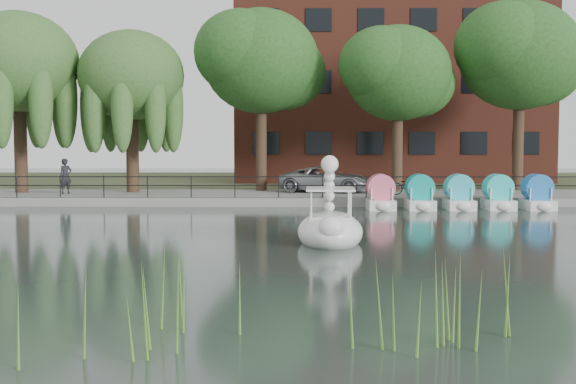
{
  "coord_description": "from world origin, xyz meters",
  "views": [
    {
      "loc": [
        0.68,
        -19.57,
        2.95
      ],
      "look_at": [
        0.5,
        4.0,
        1.3
      ],
      "focal_mm": 45.0,
      "sensor_mm": 36.0,
      "label": 1
    }
  ],
  "objects_px": {
    "minivan": "(326,177)",
    "pedestrian": "(66,174)",
    "swan_boat": "(330,224)",
    "bicycle": "(408,184)"
  },
  "relations": [
    {
      "from": "minivan",
      "to": "pedestrian",
      "type": "xyz_separation_m",
      "value": [
        -12.8,
        -1.25,
        0.25
      ]
    },
    {
      "from": "minivan",
      "to": "swan_boat",
      "type": "xyz_separation_m",
      "value": [
        -0.58,
        -15.56,
        -0.59
      ]
    },
    {
      "from": "pedestrian",
      "to": "swan_boat",
      "type": "bearing_deg",
      "value": -95.18
    },
    {
      "from": "bicycle",
      "to": "swan_boat",
      "type": "distance_m",
      "value": 14.45
    },
    {
      "from": "bicycle",
      "to": "swan_boat",
      "type": "bearing_deg",
      "value": 162.41
    },
    {
      "from": "minivan",
      "to": "bicycle",
      "type": "relative_size",
      "value": 3.1
    },
    {
      "from": "minivan",
      "to": "pedestrian",
      "type": "height_order",
      "value": "pedestrian"
    },
    {
      "from": "pedestrian",
      "to": "swan_boat",
      "type": "relative_size",
      "value": 0.63
    },
    {
      "from": "bicycle",
      "to": "pedestrian",
      "type": "bearing_deg",
      "value": 88.39
    },
    {
      "from": "bicycle",
      "to": "pedestrian",
      "type": "xyz_separation_m",
      "value": [
        -16.66,
        0.55,
        0.49
      ]
    }
  ]
}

